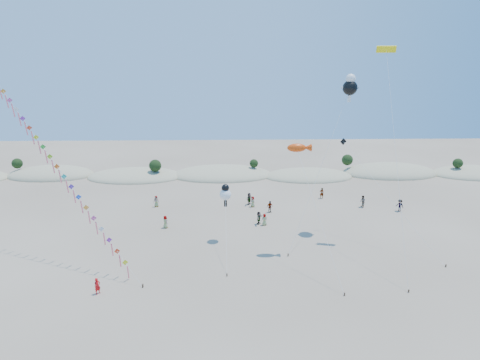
% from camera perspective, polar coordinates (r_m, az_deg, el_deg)
% --- Properties ---
extents(ground, '(160.00, 160.00, 0.00)m').
position_cam_1_polar(ground, '(34.17, -3.77, -20.90)').
color(ground, '#7E6B57').
rests_on(ground, ground).
extents(dune_ridge, '(145.30, 11.49, 5.57)m').
position_cam_1_polar(dune_ridge, '(75.09, -1.78, 0.72)').
color(dune_ridge, tan).
rests_on(dune_ridge, ground).
extents(kite_train, '(24.87, 17.84, 26.31)m').
position_cam_1_polar(kite_train, '(48.74, -27.64, 6.30)').
color(kite_train, '#3F2D1E').
rests_on(kite_train, ground).
extents(fish_kite, '(4.37, 10.29, 12.29)m').
position_cam_1_polar(fish_kite, '(43.35, 8.46, 4.50)').
color(fish_kite, '#3F2D1E').
rests_on(fish_kite, ground).
extents(cartoon_kite_low, '(1.36, 9.48, 6.96)m').
position_cam_1_polar(cartoon_kite_low, '(46.95, -2.09, -1.90)').
color(cartoon_kite_low, '#3F2D1E').
rests_on(cartoon_kite_low, ground).
extents(cartoon_kite_high, '(8.94, 9.00, 19.27)m').
position_cam_1_polar(cartoon_kite_high, '(50.11, 15.38, 12.75)').
color(cartoon_kite_high, '#3F2D1E').
rests_on(cartoon_kite_high, ground).
extents(parafoil_kite, '(2.12, 13.92, 22.32)m').
position_cam_1_polar(parafoil_kite, '(48.60, 20.15, 16.37)').
color(parafoil_kite, '#3F2D1E').
rests_on(parafoil_kite, ground).
extents(dark_kite, '(8.99, 11.48, 11.61)m').
position_cam_1_polar(dark_kite, '(49.48, 18.45, 0.24)').
color(dark_kite, '#3F2D1E').
rests_on(dark_kite, ground).
extents(flyer_foreground, '(0.67, 0.69, 1.60)m').
position_cam_1_polar(flyer_foreground, '(40.48, -19.62, -14.01)').
color(flyer_foreground, red).
rests_on(flyer_foreground, ground).
extents(beachgoers, '(36.19, 11.50, 1.78)m').
position_cam_1_polar(beachgoers, '(57.31, 5.52, -3.74)').
color(beachgoers, slate).
rests_on(beachgoers, ground).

